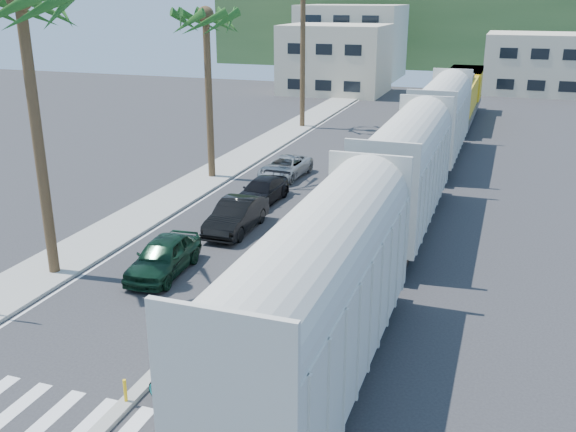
{
  "coord_description": "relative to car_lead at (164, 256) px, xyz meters",
  "views": [
    {
      "loc": [
        9.6,
        -14.33,
        11.22
      ],
      "look_at": [
        0.78,
        10.95,
        2.0
      ],
      "focal_mm": 40.0,
      "sensor_mm": 36.0,
      "label": 1
    }
  ],
  "objects": [
    {
      "name": "car_second",
      "position": [
        0.8,
        5.83,
        0.01
      ],
      "size": [
        1.81,
        4.94,
        1.62
      ],
      "primitive_type": "imported",
      "rotation": [
        0.0,
        0.0,
        0.01
      ],
      "color": "black",
      "rests_on": "ground"
    },
    {
      "name": "car_third",
      "position": [
        0.31,
        10.6,
        -0.11
      ],
      "size": [
        2.5,
        4.95,
        1.37
      ],
      "primitive_type": "imported",
      "rotation": [
        0.0,
        0.0,
        -0.06
      ],
      "color": "black",
      "rests_on": "ground"
    },
    {
      "name": "palm_trees",
      "position": [
        -4.48,
        15.11,
        10.01
      ],
      "size": [
        3.5,
        37.2,
        13.75
      ],
      "color": "brown",
      "rests_on": "ground"
    },
    {
      "name": "rails",
      "position": [
        8.62,
        20.41,
        -0.77
      ],
      "size": [
        1.56,
        100.0,
        0.06
      ],
      "color": "black",
      "rests_on": "ground"
    },
    {
      "name": "hillside",
      "position": [
        3.62,
        92.41,
        5.2
      ],
      "size": [
        80.0,
        20.0,
        12.0
      ],
      "primitive_type": "cube",
      "color": "#385628",
      "rests_on": "ground"
    },
    {
      "name": "car_lead",
      "position": [
        0.0,
        0.0,
        0.0
      ],
      "size": [
        2.55,
        4.94,
        1.59
      ],
      "primitive_type": "imported",
      "rotation": [
        0.0,
        0.0,
        0.07
      ],
      "color": "black",
      "rests_on": "ground"
    },
    {
      "name": "median",
      "position": [
        3.62,
        12.37,
        -0.71
      ],
      "size": [
        0.45,
        60.0,
        0.85
      ],
      "color": "gray",
      "rests_on": "ground"
    },
    {
      "name": "crosswalk",
      "position": [
        3.62,
        -9.59,
        -0.79
      ],
      "size": [
        14.0,
        2.2,
        0.01
      ],
      "primitive_type": "cube",
      "color": "silver",
      "rests_on": "ground"
    },
    {
      "name": "cyclist",
      "position": [
        4.97,
        -8.26,
        -0.07
      ],
      "size": [
        1.64,
        2.27,
        2.32
      ],
      "rotation": [
        0.0,
        0.0,
        1.31
      ],
      "color": "#9EA0A5",
      "rests_on": "ground"
    },
    {
      "name": "freight_train",
      "position": [
        8.62,
        14.61,
        2.11
      ],
      "size": [
        3.0,
        60.94,
        5.85
      ],
      "color": "beige",
      "rests_on": "ground"
    },
    {
      "name": "car_rear",
      "position": [
        -0.22,
        16.09,
        -0.11
      ],
      "size": [
        3.01,
        5.26,
        1.37
      ],
      "primitive_type": "imported",
      "rotation": [
        0.0,
        0.0,
        -0.08
      ],
      "color": "#9C9FA1",
      "rests_on": "ground"
    },
    {
      "name": "buildings",
      "position": [
        -2.79,
        64.06,
        3.57
      ],
      "size": [
        38.0,
        27.0,
        10.0
      ],
      "color": "beige",
      "rests_on": "ground"
    },
    {
      "name": "sidewalk",
      "position": [
        -4.88,
        17.41,
        -0.72
      ],
      "size": [
        3.0,
        90.0,
        0.15
      ],
      "primitive_type": "cube",
      "color": "gray",
      "rests_on": "ground"
    },
    {
      "name": "ground",
      "position": [
        3.62,
        -7.59,
        -0.8
      ],
      "size": [
        140.0,
        140.0,
        0.0
      ],
      "primitive_type": "plane",
      "color": "#28282B",
      "rests_on": "ground"
    },
    {
      "name": "lane_markings",
      "position": [
        1.47,
        17.41,
        -0.79
      ],
      "size": [
        9.42,
        90.0,
        0.01
      ],
      "color": "silver",
      "rests_on": "ground"
    }
  ]
}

